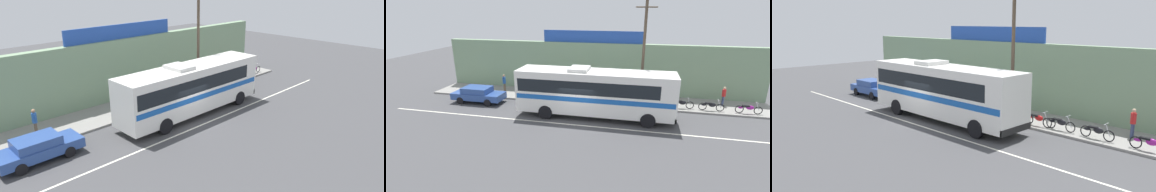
# 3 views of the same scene
# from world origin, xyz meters

# --- Properties ---
(ground_plane) EXTENTS (70.00, 70.00, 0.00)m
(ground_plane) POSITION_xyz_m (0.00, 0.00, 0.00)
(ground_plane) COLOR #444447
(sidewalk_slab) EXTENTS (30.00, 3.60, 0.14)m
(sidewalk_slab) POSITION_xyz_m (0.00, 5.20, 0.07)
(sidewalk_slab) COLOR gray
(sidewalk_slab) RESTS_ON ground_plane
(storefront_facade) EXTENTS (30.00, 0.70, 4.80)m
(storefront_facade) POSITION_xyz_m (0.00, 7.35, 2.40)
(storefront_facade) COLOR gray
(storefront_facade) RESTS_ON ground_plane
(storefront_billboard) EXTENTS (9.30, 0.12, 1.10)m
(storefront_billboard) POSITION_xyz_m (-0.26, 7.35, 5.35)
(storefront_billboard) COLOR #234CAD
(storefront_billboard) RESTS_ON storefront_facade
(road_center_stripe) EXTENTS (30.00, 0.14, 0.01)m
(road_center_stripe) POSITION_xyz_m (0.00, -0.80, 0.00)
(road_center_stripe) COLOR silver
(road_center_stripe) RESTS_ON ground_plane
(intercity_bus) EXTENTS (11.64, 2.67, 3.78)m
(intercity_bus) POSITION_xyz_m (1.03, 1.08, 2.07)
(intercity_bus) COLOR white
(intercity_bus) RESTS_ON ground_plane
(parked_car) EXTENTS (4.45, 1.83, 1.37)m
(parked_car) POSITION_xyz_m (-9.34, 2.14, 0.74)
(parked_car) COLOR #2D4C93
(parked_car) RESTS_ON ground_plane
(utility_pole) EXTENTS (1.60, 0.22, 8.45)m
(utility_pole) POSITION_xyz_m (4.48, 3.74, 4.50)
(utility_pole) COLOR brown
(utility_pole) RESTS_ON sidewalk_slab
(motorcycle_green) EXTENTS (1.91, 0.56, 0.94)m
(motorcycle_green) POSITION_xyz_m (6.31, 3.91, 0.57)
(motorcycle_green) COLOR black
(motorcycle_green) RESTS_ON sidewalk_slab
(motorcycle_purple) EXTENTS (1.87, 0.56, 0.94)m
(motorcycle_purple) POSITION_xyz_m (7.75, 4.04, 0.57)
(motorcycle_purple) COLOR black
(motorcycle_purple) RESTS_ON sidewalk_slab
(motorcycle_orange) EXTENTS (1.91, 0.56, 0.94)m
(motorcycle_orange) POSITION_xyz_m (9.97, 3.99, 0.57)
(motorcycle_orange) COLOR black
(motorcycle_orange) RESTS_ON sidewalk_slab
(motorcycle_black) EXTENTS (1.94, 0.56, 0.94)m
(motorcycle_black) POSITION_xyz_m (12.65, 3.95, 0.57)
(motorcycle_black) COLOR black
(motorcycle_black) RESTS_ON sidewalk_slab
(pedestrian_by_curb) EXTENTS (0.30, 0.48, 1.61)m
(pedestrian_by_curb) POSITION_xyz_m (11.22, 5.56, 1.07)
(pedestrian_by_curb) COLOR navy
(pedestrian_by_curb) RESTS_ON sidewalk_slab
(pedestrian_near_shop) EXTENTS (0.30, 0.48, 1.72)m
(pedestrian_near_shop) POSITION_xyz_m (-8.33, 5.06, 1.14)
(pedestrian_near_shop) COLOR brown
(pedestrian_near_shop) RESTS_ON sidewalk_slab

